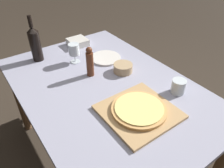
{
  "coord_description": "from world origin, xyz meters",
  "views": [
    {
      "loc": [
        -0.62,
        -0.94,
        1.57
      ],
      "look_at": [
        -0.0,
        -0.08,
        0.79
      ],
      "focal_mm": 35.0,
      "sensor_mm": 36.0,
      "label": 1
    }
  ],
  "objects": [
    {
      "name": "ground_plane",
      "position": [
        0.0,
        0.0,
        0.0
      ],
      "size": [
        12.0,
        12.0,
        0.0
      ],
      "primitive_type": "plane",
      "color": "#382D23"
    },
    {
      "name": "drinking_tumbler",
      "position": [
        0.32,
        -0.32,
        0.77
      ],
      "size": [
        0.09,
        0.09,
        0.09
      ],
      "color": "silver",
      "rests_on": "dining_table"
    },
    {
      "name": "pizza",
      "position": [
        0.01,
        -0.32,
        0.76
      ],
      "size": [
        0.3,
        0.3,
        0.02
      ],
      "color": "tan",
      "rests_on": "cutting_board"
    },
    {
      "name": "food_container",
      "position": [
        0.13,
        0.61,
        0.76
      ],
      "size": [
        0.15,
        0.15,
        0.05
      ],
      "color": "beige",
      "rests_on": "dining_table"
    },
    {
      "name": "cutting_board",
      "position": [
        0.01,
        -0.32,
        0.74
      ],
      "size": [
        0.38,
        0.37,
        0.02
      ],
      "color": "tan",
      "rests_on": "dining_table"
    },
    {
      "name": "wine_glass",
      "position": [
        -0.02,
        0.37,
        0.83
      ],
      "size": [
        0.08,
        0.08,
        0.15
      ],
      "color": "silver",
      "rests_on": "dining_table"
    },
    {
      "name": "wine_bottle",
      "position": [
        -0.23,
        0.57,
        0.86
      ],
      "size": [
        0.08,
        0.08,
        0.34
      ],
      "color": "black",
      "rests_on": "dining_table"
    },
    {
      "name": "small_bowl",
      "position": [
        0.19,
        0.06,
        0.76
      ],
      "size": [
        0.13,
        0.13,
        0.06
      ],
      "color": "tan",
      "rests_on": "dining_table"
    },
    {
      "name": "pepper_mill",
      "position": [
        -0.01,
        0.16,
        0.83
      ],
      "size": [
        0.05,
        0.05,
        0.21
      ],
      "color": "#5B2D19",
      "rests_on": "dining_table"
    },
    {
      "name": "dining_table",
      "position": [
        0.0,
        0.0,
        0.65
      ],
      "size": [
        1.0,
        1.47,
        0.73
      ],
      "color": "#9393A8",
      "rests_on": "ground_plane"
    },
    {
      "name": "dinner_plate",
      "position": [
        0.19,
        0.28,
        0.74
      ],
      "size": [
        0.23,
        0.23,
        0.01
      ],
      "color": "silver",
      "rests_on": "dining_table"
    }
  ]
}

